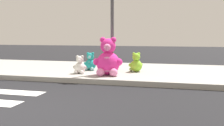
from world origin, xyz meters
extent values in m
cube|color=#9E9B93|center=(0.00, 5.20, 0.07)|extent=(28.00, 4.40, 0.15)
cylinder|color=#4C4C51|center=(1.00, 4.40, 1.75)|extent=(0.11, 0.11, 3.20)
sphere|color=#F22D93|center=(1.01, 3.85, 0.51)|extent=(0.71, 0.71, 0.71)
ellipsoid|color=pink|center=(1.05, 3.60, 0.51)|extent=(0.41, 0.21, 0.46)
sphere|color=#F22D93|center=(1.01, 3.85, 1.04)|extent=(0.47, 0.47, 0.47)
sphere|color=pink|center=(1.04, 3.65, 1.01)|extent=(0.21, 0.21, 0.21)
sphere|color=#F22D93|center=(1.17, 3.87, 1.23)|extent=(0.18, 0.18, 0.18)
sphere|color=#F22D93|center=(1.36, 3.81, 0.56)|extent=(0.22, 0.22, 0.22)
sphere|color=pink|center=(1.25, 3.58, 0.27)|extent=(0.25, 0.25, 0.25)
sphere|color=#F22D93|center=(0.85, 3.83, 1.23)|extent=(0.18, 0.18, 0.18)
sphere|color=#F22D93|center=(0.69, 3.71, 0.56)|extent=(0.22, 0.22, 0.22)
sphere|color=pink|center=(0.86, 3.52, 0.27)|extent=(0.25, 0.25, 0.25)
sphere|color=teal|center=(0.12, 4.75, 0.34)|extent=(0.39, 0.39, 0.39)
ellipsoid|color=#7BBFBC|center=(0.12, 4.61, 0.34)|extent=(0.22, 0.09, 0.25)
sphere|color=teal|center=(0.12, 4.75, 0.63)|extent=(0.25, 0.25, 0.25)
sphere|color=#7BBFBC|center=(0.12, 4.64, 0.62)|extent=(0.12, 0.12, 0.12)
sphere|color=teal|center=(0.21, 4.75, 0.73)|extent=(0.10, 0.10, 0.10)
sphere|color=teal|center=(0.31, 4.71, 0.37)|extent=(0.12, 0.12, 0.12)
sphere|color=#7BBFBC|center=(0.23, 4.59, 0.22)|extent=(0.13, 0.13, 0.13)
sphere|color=teal|center=(0.03, 4.75, 0.73)|extent=(0.10, 0.10, 0.10)
sphere|color=teal|center=(-0.06, 4.70, 0.37)|extent=(0.12, 0.12, 0.12)
sphere|color=#7BBFBC|center=(0.02, 4.58, 0.22)|extent=(0.13, 0.13, 0.13)
sphere|color=red|center=(0.94, 5.04, 0.31)|extent=(0.32, 0.32, 0.32)
ellipsoid|color=#DB7B7B|center=(0.82, 5.06, 0.31)|extent=(0.09, 0.18, 0.21)
sphere|color=red|center=(0.94, 5.04, 0.55)|extent=(0.21, 0.21, 0.21)
sphere|color=#DB7B7B|center=(0.85, 5.05, 0.54)|extent=(0.10, 0.10, 0.10)
sphere|color=red|center=(0.93, 4.97, 0.64)|extent=(0.08, 0.08, 0.08)
sphere|color=red|center=(0.88, 4.90, 0.33)|extent=(0.10, 0.10, 0.10)
sphere|color=#DB7B7B|center=(0.79, 4.97, 0.21)|extent=(0.11, 0.11, 0.11)
sphere|color=red|center=(0.95, 5.11, 0.64)|extent=(0.08, 0.08, 0.08)
sphere|color=red|center=(0.92, 5.20, 0.33)|extent=(0.10, 0.10, 0.10)
sphere|color=#DB7B7B|center=(0.82, 5.15, 0.21)|extent=(0.11, 0.11, 0.11)
sphere|color=#8CD133|center=(1.75, 4.73, 0.35)|extent=(0.40, 0.40, 0.40)
ellipsoid|color=#B8DE87|center=(1.67, 4.85, 0.35)|extent=(0.23, 0.19, 0.26)
sphere|color=#8CD133|center=(1.75, 4.73, 0.65)|extent=(0.26, 0.26, 0.26)
sphere|color=#B8DE87|center=(1.69, 4.83, 0.63)|extent=(0.12, 0.12, 0.12)
sphere|color=#8CD133|center=(1.67, 4.68, 0.75)|extent=(0.10, 0.10, 0.10)
sphere|color=#8CD133|center=(1.56, 4.67, 0.38)|extent=(0.13, 0.13, 0.13)
sphere|color=#B8DE87|center=(1.56, 4.82, 0.22)|extent=(0.14, 0.14, 0.14)
sphere|color=#8CD133|center=(1.82, 4.78, 0.75)|extent=(0.10, 0.10, 0.10)
sphere|color=#8CD133|center=(1.88, 4.87, 0.38)|extent=(0.13, 0.13, 0.13)
sphere|color=#B8DE87|center=(1.75, 4.93, 0.22)|extent=(0.14, 0.14, 0.14)
sphere|color=white|center=(0.04, 3.95, 0.33)|extent=(0.36, 0.36, 0.36)
ellipsoid|color=white|center=(0.06, 3.82, 0.33)|extent=(0.20, 0.10, 0.23)
sphere|color=white|center=(0.04, 3.95, 0.59)|extent=(0.23, 0.23, 0.23)
sphere|color=white|center=(0.06, 3.85, 0.58)|extent=(0.11, 0.11, 0.11)
sphere|color=white|center=(0.12, 3.96, 0.69)|extent=(0.09, 0.09, 0.09)
sphere|color=white|center=(0.22, 3.93, 0.35)|extent=(0.11, 0.11, 0.11)
sphere|color=white|center=(0.16, 3.81, 0.21)|extent=(0.12, 0.12, 0.12)
sphere|color=white|center=(-0.04, 3.94, 0.69)|extent=(0.09, 0.09, 0.09)
sphere|color=white|center=(-0.12, 3.89, 0.35)|extent=(0.11, 0.11, 0.11)
sphere|color=white|center=(-0.04, 3.79, 0.21)|extent=(0.12, 0.12, 0.12)
camera|label=1|loc=(3.01, -3.48, 1.34)|focal=39.82mm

